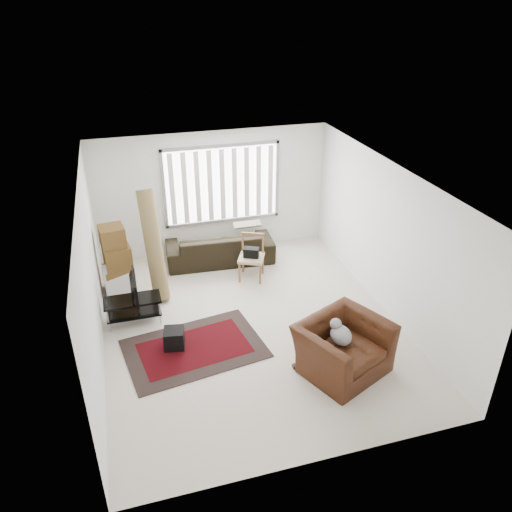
% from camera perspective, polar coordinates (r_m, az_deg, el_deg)
% --- Properties ---
extents(room, '(6.00, 6.02, 2.71)m').
position_cam_1_polar(room, '(8.41, -1.37, 3.89)').
color(room, beige).
rests_on(room, ground).
extents(persian_rug, '(2.40, 1.79, 0.02)m').
position_cam_1_polar(persian_rug, '(8.39, -7.05, -10.44)').
color(persian_rug, black).
rests_on(persian_rug, ground).
extents(tv_stand, '(0.97, 0.44, 0.49)m').
position_cam_1_polar(tv_stand, '(8.99, -13.88, -5.52)').
color(tv_stand, black).
rests_on(tv_stand, ground).
extents(tv, '(0.10, 0.79, 0.45)m').
position_cam_1_polar(tv, '(8.80, -14.15, -3.57)').
color(tv, black).
rests_on(tv, tv_stand).
extents(subwoofer, '(0.38, 0.38, 0.32)m').
position_cam_1_polar(subwoofer, '(8.38, -9.34, -9.25)').
color(subwoofer, black).
rests_on(subwoofer, persian_rug).
extents(moving_boxes, '(0.61, 0.57, 1.33)m').
position_cam_1_polar(moving_boxes, '(9.93, -15.60, -0.54)').
color(moving_boxes, brown).
rests_on(moving_boxes, ground).
extents(white_flatpack, '(0.54, 0.21, 0.67)m').
position_cam_1_polar(white_flatpack, '(9.87, -15.42, -2.58)').
color(white_flatpack, silver).
rests_on(white_flatpack, ground).
extents(rolled_rug, '(0.43, 0.96, 2.07)m').
position_cam_1_polar(rolled_rug, '(9.43, -11.65, 1.20)').
color(rolled_rug, olive).
rests_on(rolled_rug, ground).
extents(sofa, '(2.32, 1.12, 0.87)m').
position_cam_1_polar(sofa, '(10.68, -4.17, 1.52)').
color(sofa, black).
rests_on(sofa, ground).
extents(side_chair, '(0.65, 0.65, 0.91)m').
position_cam_1_polar(side_chair, '(10.00, -0.53, 0.06)').
color(side_chair, tan).
rests_on(side_chair, ground).
extents(armchair, '(1.62, 1.53, 0.94)m').
position_cam_1_polar(armchair, '(7.78, 9.93, -9.91)').
color(armchair, '#3A1A0C').
rests_on(armchair, ground).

